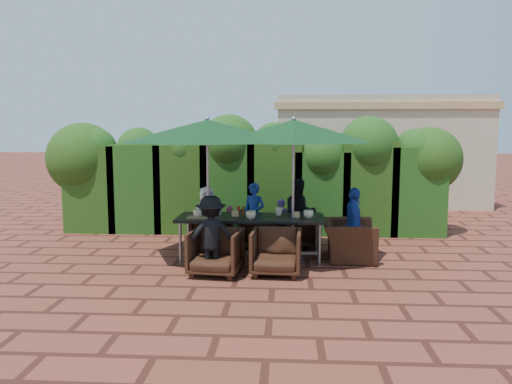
# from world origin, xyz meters

# --- Properties ---
(ground) EXTENTS (80.00, 80.00, 0.00)m
(ground) POSITION_xyz_m (0.00, 0.00, 0.00)
(ground) COLOR brown
(ground) RESTS_ON ground
(dining_table) EXTENTS (2.53, 0.90, 0.75)m
(dining_table) POSITION_xyz_m (0.14, -0.05, 0.68)
(dining_table) COLOR black
(dining_table) RESTS_ON ground
(umbrella_left) EXTENTS (2.98, 2.98, 2.46)m
(umbrella_left) POSITION_xyz_m (-0.59, -0.13, 2.21)
(umbrella_left) COLOR gray
(umbrella_left) RESTS_ON ground
(umbrella_right) EXTENTS (2.62, 2.62, 2.46)m
(umbrella_right) POSITION_xyz_m (0.86, -0.12, 2.21)
(umbrella_right) COLOR gray
(umbrella_right) RESTS_ON ground
(chair_far_left) EXTENTS (0.77, 0.72, 0.73)m
(chair_far_left) POSITION_xyz_m (-0.71, 0.81, 0.36)
(chair_far_left) COLOR black
(chair_far_left) RESTS_ON ground
(chair_far_mid) EXTENTS (0.81, 0.76, 0.78)m
(chair_far_mid) POSITION_xyz_m (0.24, 0.84, 0.39)
(chair_far_mid) COLOR black
(chair_far_mid) RESTS_ON ground
(chair_far_right) EXTENTS (0.70, 0.66, 0.71)m
(chair_far_right) POSITION_xyz_m (1.06, 0.94, 0.36)
(chair_far_right) COLOR black
(chair_far_right) RESTS_ON ground
(chair_near_left) EXTENTS (0.85, 0.80, 0.78)m
(chair_near_left) POSITION_xyz_m (-0.34, -1.02, 0.39)
(chair_near_left) COLOR black
(chair_near_left) RESTS_ON ground
(chair_near_right) EXTENTS (0.80, 0.75, 0.78)m
(chair_near_right) POSITION_xyz_m (0.59, -0.95, 0.39)
(chair_near_right) COLOR black
(chair_near_right) RESTS_ON ground
(chair_end_right) EXTENTS (0.70, 1.05, 0.89)m
(chair_end_right) POSITION_xyz_m (1.83, 0.05, 0.45)
(chair_end_right) COLOR black
(chair_end_right) RESTS_ON ground
(adult_far_left) EXTENTS (0.66, 0.55, 1.16)m
(adult_far_left) POSITION_xyz_m (-0.78, 0.86, 0.58)
(adult_far_left) COLOR white
(adult_far_left) RESTS_ON ground
(adult_far_mid) EXTENTS (0.56, 0.52, 1.23)m
(adult_far_mid) POSITION_xyz_m (0.13, 0.90, 0.62)
(adult_far_mid) COLOR #1C3C9C
(adult_far_mid) RESTS_ON ground
(adult_far_right) EXTENTS (0.69, 0.48, 1.32)m
(adult_far_right) POSITION_xyz_m (1.00, 0.82, 0.66)
(adult_far_right) COLOR black
(adult_far_right) RESTS_ON ground
(adult_near_left) EXTENTS (0.86, 0.55, 1.24)m
(adult_near_left) POSITION_xyz_m (-0.41, -1.04, 0.62)
(adult_near_left) COLOR black
(adult_near_left) RESTS_ON ground
(adult_end_right) EXTENTS (0.38, 0.74, 1.26)m
(adult_end_right) POSITION_xyz_m (1.90, -0.02, 0.63)
(adult_end_right) COLOR #1C3C9C
(adult_end_right) RESTS_ON ground
(child_left) EXTENTS (0.33, 0.30, 0.77)m
(child_left) POSITION_xyz_m (-0.35, 1.02, 0.38)
(child_left) COLOR #C6466C
(child_left) RESTS_ON ground
(child_right) EXTENTS (0.38, 0.33, 0.91)m
(child_right) POSITION_xyz_m (0.65, 0.98, 0.46)
(child_right) COLOR #7B4EA9
(child_right) RESTS_ON ground
(pedestrian_a) EXTENTS (1.80, 0.83, 1.85)m
(pedestrian_a) POSITION_xyz_m (1.61, 4.21, 0.93)
(pedestrian_a) COLOR #268B43
(pedestrian_a) RESTS_ON ground
(pedestrian_b) EXTENTS (0.80, 0.56, 1.54)m
(pedestrian_b) POSITION_xyz_m (2.82, 4.28, 0.77)
(pedestrian_b) COLOR #C6466C
(pedestrian_b) RESTS_ON ground
(pedestrian_c) EXTENTS (1.17, 0.68, 1.72)m
(pedestrian_c) POSITION_xyz_m (3.63, 4.26, 0.86)
(pedestrian_c) COLOR #9B9CA4
(pedestrian_c) RESTS_ON ground
(cup_a) EXTENTS (0.17, 0.17, 0.13)m
(cup_a) POSITION_xyz_m (-0.77, -0.14, 0.82)
(cup_a) COLOR beige
(cup_a) RESTS_ON dining_table
(cup_b) EXTENTS (0.15, 0.15, 0.14)m
(cup_b) POSITION_xyz_m (-0.45, 0.09, 0.82)
(cup_b) COLOR beige
(cup_b) RESTS_ON dining_table
(cup_c) EXTENTS (0.17, 0.17, 0.14)m
(cup_c) POSITION_xyz_m (0.16, -0.29, 0.82)
(cup_c) COLOR beige
(cup_c) RESTS_ON dining_table
(cup_d) EXTENTS (0.14, 0.14, 0.13)m
(cup_d) POSITION_xyz_m (0.62, 0.10, 0.82)
(cup_d) COLOR beige
(cup_d) RESTS_ON dining_table
(cup_e) EXTENTS (0.17, 0.17, 0.14)m
(cup_e) POSITION_xyz_m (1.13, -0.14, 0.82)
(cup_e) COLOR beige
(cup_e) RESTS_ON dining_table
(ketchup_bottle) EXTENTS (0.04, 0.04, 0.17)m
(ketchup_bottle) POSITION_xyz_m (-0.08, 0.01, 0.83)
(ketchup_bottle) COLOR #B20C0A
(ketchup_bottle) RESTS_ON dining_table
(sauce_bottle) EXTENTS (0.04, 0.04, 0.17)m
(sauce_bottle) POSITION_xyz_m (0.00, -0.02, 0.83)
(sauce_bottle) COLOR #4C230C
(sauce_bottle) RESTS_ON dining_table
(serving_tray) EXTENTS (0.35, 0.25, 0.02)m
(serving_tray) POSITION_xyz_m (-0.76, -0.23, 0.76)
(serving_tray) COLOR olive
(serving_tray) RESTS_ON dining_table
(number_block_left) EXTENTS (0.12, 0.06, 0.10)m
(number_block_left) POSITION_xyz_m (-0.13, -0.04, 0.80)
(number_block_left) COLOR tan
(number_block_left) RESTS_ON dining_table
(number_block_right) EXTENTS (0.12, 0.06, 0.10)m
(number_block_right) POSITION_xyz_m (0.92, -0.09, 0.80)
(number_block_right) COLOR tan
(number_block_right) RESTS_ON dining_table
(hedge_wall) EXTENTS (9.10, 1.60, 2.58)m
(hedge_wall) POSITION_xyz_m (-0.06, 2.32, 1.36)
(hedge_wall) COLOR #19370F
(hedge_wall) RESTS_ON ground
(building) EXTENTS (6.20, 3.08, 3.20)m
(building) POSITION_xyz_m (3.50, 6.99, 1.61)
(building) COLOR beige
(building) RESTS_ON ground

